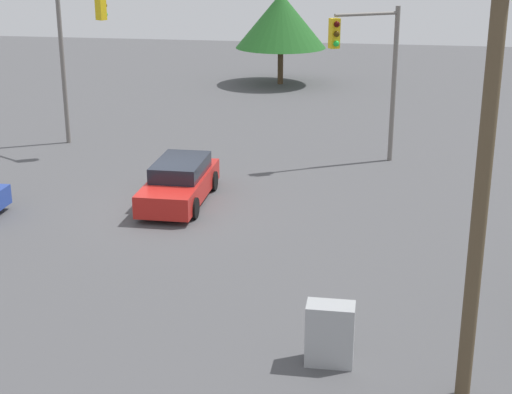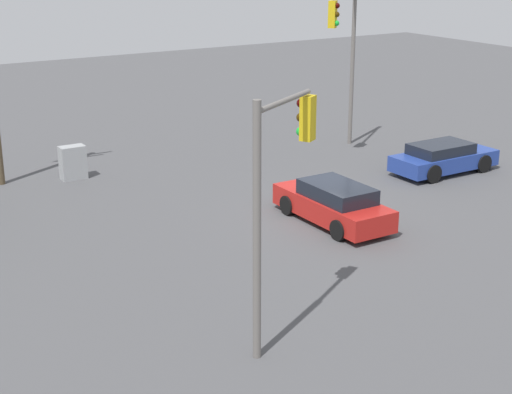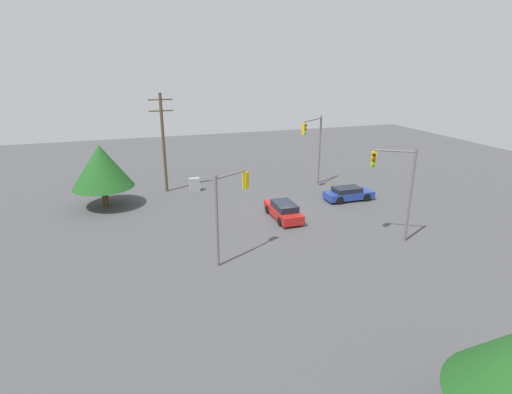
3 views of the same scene
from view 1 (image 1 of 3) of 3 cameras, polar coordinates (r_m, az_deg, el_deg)
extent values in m
plane|color=#4C4C4F|center=(25.09, -6.26, -0.79)|extent=(80.00, 80.00, 0.00)
cube|color=red|center=(25.42, -5.60, 0.75)|extent=(1.70, 4.53, 0.69)
cube|color=black|center=(25.45, -5.51, 2.17)|extent=(1.50, 2.49, 0.49)
cylinder|color=black|center=(24.00, -4.55, -0.81)|extent=(0.22, 0.66, 0.66)
cylinder|color=black|center=(24.43, -8.25, -0.60)|extent=(0.22, 0.66, 0.66)
cylinder|color=black|center=(26.59, -3.14, 1.18)|extent=(0.22, 0.66, 0.66)
cylinder|color=black|center=(26.98, -6.50, 1.34)|extent=(0.22, 0.66, 0.66)
cylinder|color=slate|center=(33.03, -13.89, 9.41)|extent=(0.18, 0.18, 6.59)
cube|color=gold|center=(30.68, -11.23, 13.49)|extent=(0.44, 0.41, 1.05)
sphere|color=#392605|center=(30.79, -10.98, 13.52)|extent=(0.22, 0.22, 0.22)
sphere|color=green|center=(30.82, -10.94, 12.90)|extent=(0.22, 0.22, 0.22)
cylinder|color=slate|center=(29.97, 9.99, 8.00)|extent=(0.18, 0.18, 5.80)
cylinder|color=slate|center=(28.97, 8.07, 13.04)|extent=(2.26, 1.40, 0.12)
cube|color=gold|center=(28.44, 5.72, 11.76)|extent=(0.44, 0.41, 1.05)
sphere|color=#360503|center=(28.25, 5.90, 12.39)|extent=(0.22, 0.22, 0.22)
sphere|color=#392605|center=(28.29, 5.88, 11.71)|extent=(0.22, 0.22, 0.22)
sphere|color=green|center=(28.33, 5.85, 11.04)|extent=(0.22, 0.22, 0.22)
cylinder|color=brown|center=(13.92, 16.30, 2.59)|extent=(0.28, 0.28, 9.28)
cube|color=#9EA0A3|center=(16.08, 5.39, -9.88)|extent=(0.97, 0.56, 1.31)
cylinder|color=#4C3823|center=(45.65, 1.79, 9.51)|extent=(0.32, 0.32, 2.08)
cone|color=#1E561E|center=(45.31, 1.82, 12.72)|extent=(5.14, 5.14, 3.05)
camera|label=2|loc=(43.47, 21.82, 18.15)|focal=55.00mm
camera|label=3|loc=(51.39, 16.02, 22.01)|focal=28.00mm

